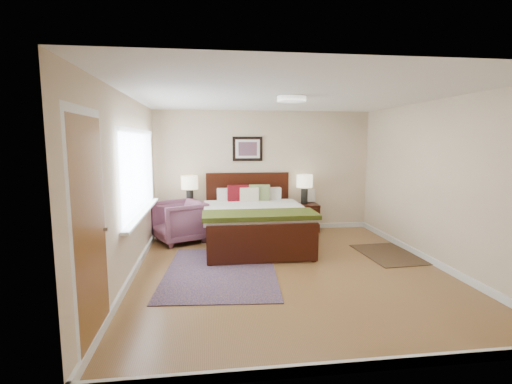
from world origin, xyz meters
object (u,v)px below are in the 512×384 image
Objects in this scene: lamp_right at (305,184)px; armchair at (180,222)px; nightstand_right at (304,214)px; nightstand_left at (190,213)px; rug_persian at (221,271)px; lamp_left at (190,185)px; bed at (254,214)px.

lamp_right is 2.65m from armchair.
nightstand_right is 2.58m from armchair.
nightstand_left is 0.54m from armchair.
armchair is at bearing -109.25° from nightstand_left.
rug_persian is at bearing -3.49° from armchair.
armchair is (-2.53, -0.51, 0.03)m from nightstand_right.
lamp_left is (0.00, 0.02, 0.55)m from nightstand_left.
nightstand_left reaches higher than rug_persian.
bed is 3.88× the size of nightstand_right.
bed is at bearing -143.10° from lamp_right.
lamp_right reaches higher than nightstand_right.
rug_persian is (0.53, -2.23, -0.45)m from nightstand_left.
nightstand_right is 2.44m from lamp_left.
lamp_left reaches higher than lamp_right.
armchair is (-0.17, -0.52, -0.62)m from lamp_left.
nightstand_right is 0.68× the size of armchair.
nightstand_right is (2.35, 0.01, -0.10)m from nightstand_left.
armchair reaches higher than nightstand_right.
nightstand_right is at bearing -0.35° from lamp_left.
lamp_left is 0.83m from armchair.
rug_persian is at bearing -129.24° from nightstand_right.
lamp_right is (1.17, 0.88, 0.44)m from bed.
lamp_right reaches higher than rug_persian.
nightstand_right is at bearing 0.15° from nightstand_left.
lamp_left is at bearing 180.00° from lamp_right.
lamp_left is at bearing 90.00° from nightstand_left.
lamp_left is 0.72× the size of armchair.
bed is 1.52m from lamp_right.
bed reaches higher than lamp_right.
armchair is (-2.53, -0.52, -0.61)m from lamp_right.
nightstand_left is 0.26× the size of rug_persian.
lamp_left is (-1.19, 0.88, 0.45)m from bed.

